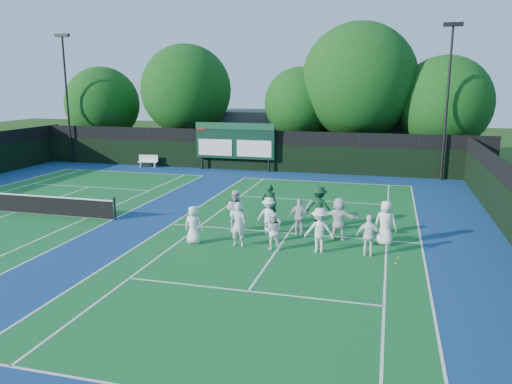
% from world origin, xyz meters
% --- Properties ---
extents(ground, '(120.00, 120.00, 0.00)m').
position_xyz_m(ground, '(0.00, 0.00, 0.00)').
color(ground, '#18380F').
rests_on(ground, ground).
extents(court_apron, '(34.00, 32.00, 0.01)m').
position_xyz_m(court_apron, '(-6.00, 1.00, 0.00)').
color(court_apron, navy).
rests_on(court_apron, ground).
extents(near_court, '(11.05, 23.85, 0.01)m').
position_xyz_m(near_court, '(0.00, 1.00, 0.01)').
color(near_court, '#135C26').
rests_on(near_court, ground).
extents(left_court, '(11.05, 23.85, 0.01)m').
position_xyz_m(left_court, '(-14.00, 1.00, 0.01)').
color(left_court, '#135C26').
rests_on(left_court, ground).
extents(back_fence, '(34.00, 0.08, 3.00)m').
position_xyz_m(back_fence, '(-6.00, 16.00, 1.36)').
color(back_fence, black).
rests_on(back_fence, ground).
extents(scoreboard, '(6.00, 0.21, 3.55)m').
position_xyz_m(scoreboard, '(-7.01, 15.59, 2.19)').
color(scoreboard, black).
rests_on(scoreboard, ground).
extents(clubhouse, '(18.00, 6.00, 4.00)m').
position_xyz_m(clubhouse, '(-2.00, 24.00, 2.00)').
color(clubhouse, '#525257').
rests_on(clubhouse, ground).
extents(light_pole_left, '(1.20, 0.30, 10.12)m').
position_xyz_m(light_pole_left, '(-21.00, 15.70, 6.30)').
color(light_pole_left, black).
rests_on(light_pole_left, ground).
extents(light_pole_right, '(1.20, 0.30, 10.12)m').
position_xyz_m(light_pole_right, '(7.50, 15.70, 6.30)').
color(light_pole_right, black).
rests_on(light_pole_right, ground).
extents(tennis_net, '(11.30, 0.10, 1.10)m').
position_xyz_m(tennis_net, '(-14.00, 1.00, 0.49)').
color(tennis_net, black).
rests_on(tennis_net, ground).
extents(bench, '(1.54, 0.65, 0.94)m').
position_xyz_m(bench, '(-13.97, 15.37, 0.51)').
color(bench, white).
rests_on(bench, ground).
extents(tree_a, '(6.34, 6.34, 7.78)m').
position_xyz_m(tree_a, '(-20.07, 19.58, 4.44)').
color(tree_a, '#2F1E0D').
rests_on(tree_a, ground).
extents(tree_b, '(7.38, 7.38, 9.52)m').
position_xyz_m(tree_b, '(-12.22, 19.58, 5.63)').
color(tree_b, '#2F1E0D').
rests_on(tree_b, ground).
extents(tree_c, '(5.52, 5.52, 7.63)m').
position_xyz_m(tree_c, '(-2.72, 19.58, 4.72)').
color(tree_c, '#2F1E0D').
rests_on(tree_c, ground).
extents(tree_d, '(8.64, 8.64, 10.85)m').
position_xyz_m(tree_d, '(1.70, 19.58, 6.31)').
color(tree_d, '#2F1E0D').
rests_on(tree_d, ground).
extents(tree_e, '(6.81, 6.81, 8.36)m').
position_xyz_m(tree_e, '(7.85, 19.58, 4.78)').
color(tree_e, '#2F1E0D').
rests_on(tree_e, ground).
extents(tennis_ball_0, '(0.07, 0.07, 0.07)m').
position_xyz_m(tennis_ball_0, '(-2.24, 1.41, 0.03)').
color(tennis_ball_0, gold).
rests_on(tennis_ball_0, ground).
extents(tennis_ball_2, '(0.07, 0.07, 0.07)m').
position_xyz_m(tennis_ball_2, '(4.48, -1.72, 0.03)').
color(tennis_ball_2, gold).
rests_on(tennis_ball_2, ground).
extents(tennis_ball_3, '(0.07, 0.07, 0.07)m').
position_xyz_m(tennis_ball_3, '(-2.68, 2.82, 0.03)').
color(tennis_ball_3, gold).
rests_on(tennis_ball_3, ground).
extents(tennis_ball_5, '(0.07, 0.07, 0.07)m').
position_xyz_m(tennis_ball_5, '(4.57, -1.06, 0.03)').
color(tennis_ball_5, gold).
rests_on(tennis_ball_5, ground).
extents(player_front_0, '(0.76, 0.50, 1.56)m').
position_xyz_m(player_front_0, '(-3.45, -1.35, 0.78)').
color(player_front_0, white).
rests_on(player_front_0, ground).
extents(player_front_1, '(0.67, 0.45, 1.80)m').
position_xyz_m(player_front_1, '(-1.59, -1.22, 0.90)').
color(player_front_1, silver).
rests_on(player_front_1, ground).
extents(player_front_2, '(0.75, 0.59, 1.48)m').
position_xyz_m(player_front_2, '(-0.18, -1.22, 0.74)').
color(player_front_2, white).
rests_on(player_front_2, ground).
extents(player_front_3, '(1.22, 0.83, 1.74)m').
position_xyz_m(player_front_3, '(1.60, -1.08, 0.87)').
color(player_front_3, white).
rests_on(player_front_3, ground).
extents(player_front_4, '(0.97, 0.49, 1.59)m').
position_xyz_m(player_front_4, '(3.46, -1.05, 0.80)').
color(player_front_4, white).
rests_on(player_front_4, ground).
extents(player_back_0, '(1.04, 0.90, 1.83)m').
position_xyz_m(player_back_0, '(-2.35, 0.84, 0.91)').
color(player_back_0, silver).
rests_on(player_back_0, ground).
extents(player_back_1, '(1.11, 0.71, 1.62)m').
position_xyz_m(player_back_1, '(-0.80, 0.65, 0.81)').
color(player_back_1, white).
rests_on(player_back_1, ground).
extents(player_back_2, '(0.96, 0.47, 1.59)m').
position_xyz_m(player_back_2, '(0.49, 0.91, 0.80)').
color(player_back_2, silver).
rests_on(player_back_2, ground).
extents(player_back_3, '(1.72, 0.79, 1.78)m').
position_xyz_m(player_back_3, '(2.16, 0.74, 0.89)').
color(player_back_3, white).
rests_on(player_back_3, ground).
extents(player_back_4, '(1.00, 0.77, 1.82)m').
position_xyz_m(player_back_4, '(4.03, 0.49, 0.91)').
color(player_back_4, white).
rests_on(player_back_4, ground).
extents(coach_left, '(0.77, 0.59, 1.89)m').
position_xyz_m(coach_left, '(-1.15, 2.17, 0.95)').
color(coach_left, '#103C1E').
rests_on(coach_left, ground).
extents(coach_right, '(1.26, 0.77, 1.89)m').
position_xyz_m(coach_right, '(1.12, 2.27, 0.94)').
color(coach_right, '#0F371E').
rests_on(coach_right, ground).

